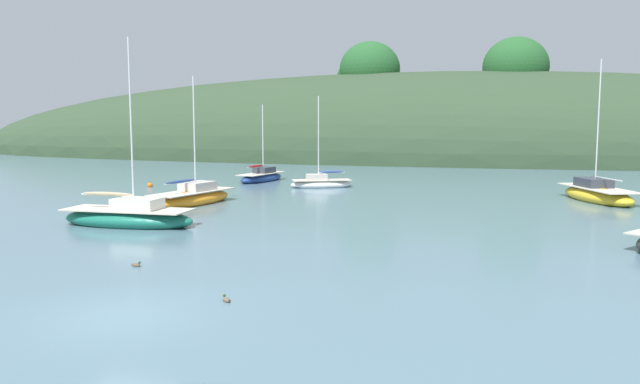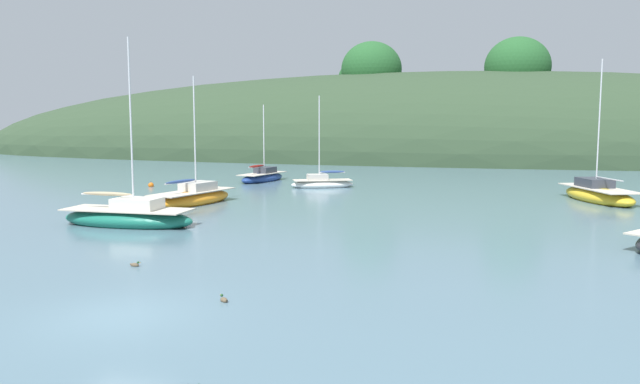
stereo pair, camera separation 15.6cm
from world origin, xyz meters
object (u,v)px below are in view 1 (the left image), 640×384
at_px(sailboat_white_near, 193,198).
at_px(duck_lead, 226,300).
at_px(sailboat_red_portside, 321,183).
at_px(mooring_buoy_inner, 150,185).
at_px(sailboat_cream_ketch, 262,177).
at_px(duck_trailing, 136,265).
at_px(sailboat_navy_dinghy, 129,217).
at_px(sailboat_blue_center, 597,194).

bearing_deg(sailboat_white_near, duck_lead, -60.36).
relative_size(sailboat_red_portside, mooring_buoy_inner, 13.69).
height_order(sailboat_cream_ketch, duck_trailing, sailboat_cream_ketch).
height_order(sailboat_cream_ketch, sailboat_navy_dinghy, sailboat_navy_dinghy).
bearing_deg(sailboat_navy_dinghy, mooring_buoy_inner, 117.73).
bearing_deg(sailboat_red_portside, sailboat_cream_ketch, 151.73).
height_order(sailboat_white_near, sailboat_cream_ketch, sailboat_white_near).
xyz_separation_m(sailboat_red_portside, duck_trailing, (0.81, -27.95, -0.28)).
height_order(sailboat_white_near, sailboat_navy_dinghy, sailboat_navy_dinghy).
xyz_separation_m(sailboat_red_portside, sailboat_blue_center, (19.85, -3.17, 0.10)).
height_order(sailboat_white_near, sailboat_red_portside, sailboat_white_near).
height_order(sailboat_white_near, duck_trailing, sailboat_white_near).
distance_m(sailboat_white_near, sailboat_cream_ketch, 15.26).
bearing_deg(duck_lead, sailboat_red_portside, 100.58).
xyz_separation_m(sailboat_white_near, sailboat_red_portside, (5.20, 11.80, -0.08)).
bearing_deg(sailboat_red_portside, sailboat_blue_center, -9.07).
height_order(sailboat_blue_center, duck_trailing, sailboat_blue_center).
bearing_deg(sailboat_cream_ketch, sailboat_blue_center, -14.11).
bearing_deg(sailboat_navy_dinghy, sailboat_cream_ketch, 94.56).
xyz_separation_m(sailboat_white_near, sailboat_blue_center, (25.05, 8.63, 0.02)).
bearing_deg(sailboat_white_near, sailboat_red_portside, 66.22).
bearing_deg(sailboat_navy_dinghy, duck_trailing, -55.85).
distance_m(sailboat_navy_dinghy, duck_lead, 15.08).
height_order(sailboat_red_portside, sailboat_blue_center, sailboat_blue_center).
distance_m(duck_lead, duck_trailing, 5.96).
relative_size(sailboat_white_near, sailboat_red_portside, 1.13).
xyz_separation_m(mooring_buoy_inner, duck_lead, (19.15, -27.84, -0.07)).
height_order(sailboat_red_portside, sailboat_navy_dinghy, sailboat_navy_dinghy).
height_order(sailboat_blue_center, sailboat_navy_dinghy, sailboat_navy_dinghy).
xyz_separation_m(sailboat_white_near, duck_lead, (11.02, -19.37, -0.36)).
bearing_deg(duck_trailing, sailboat_red_portside, 91.65).
bearing_deg(sailboat_cream_ketch, mooring_buoy_inner, -135.94).
bearing_deg(sailboat_blue_center, mooring_buoy_inner, -179.72).
distance_m(sailboat_white_near, duck_trailing, 17.23).
height_order(duck_lead, duck_trailing, same).
distance_m(sailboat_white_near, sailboat_blue_center, 26.49).
distance_m(sailboat_blue_center, duck_trailing, 31.26).
bearing_deg(sailboat_white_near, mooring_buoy_inner, 133.82).
xyz_separation_m(duck_lead, duck_trailing, (-5.02, 3.22, 0.00)).
xyz_separation_m(sailboat_white_near, duck_trailing, (6.00, -16.15, -0.36)).
distance_m(sailboat_red_portside, sailboat_navy_dinghy, 20.66).
distance_m(sailboat_red_portside, mooring_buoy_inner, 13.74).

